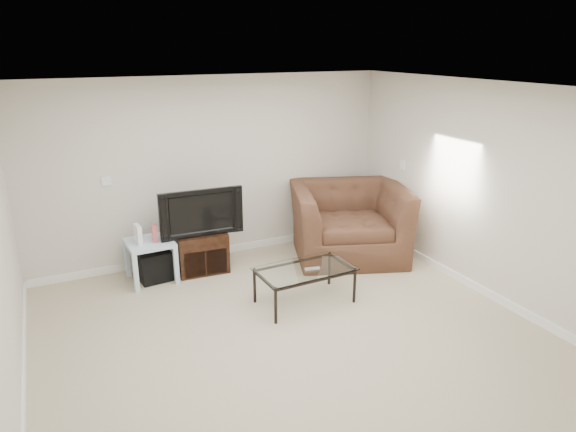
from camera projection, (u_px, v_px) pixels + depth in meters
name	position (u px, v px, depth m)	size (l,w,h in m)	color
floor	(295.00, 339.00, 5.25)	(5.00, 5.00, 0.00)	tan
ceiling	(296.00, 89.00, 4.46)	(5.00, 5.00, 0.00)	white
wall_back	(214.00, 169.00, 6.99)	(5.00, 0.02, 2.50)	silver
wall_right	(490.00, 193.00, 5.88)	(0.02, 5.00, 2.50)	silver
plate_back	(106.00, 181.00, 6.40)	(0.12, 0.02, 0.12)	white
plate_right_switch	(402.00, 165.00, 7.25)	(0.02, 0.09, 0.13)	white
plate_right_outlet	(411.00, 235.00, 7.29)	(0.02, 0.08, 0.12)	white
tv_stand	(202.00, 252.00, 6.77)	(0.65, 0.45, 0.54)	black
dvd_player	(202.00, 240.00, 6.68)	(0.37, 0.26, 0.05)	black
television	(200.00, 211.00, 6.56)	(0.99, 0.20, 0.62)	black
side_table	(151.00, 261.00, 6.50)	(0.55, 0.55, 0.53)	silver
subwoofer	(154.00, 265.00, 6.56)	(0.39, 0.39, 0.39)	black
game_console	(138.00, 234.00, 6.30)	(0.06, 0.18, 0.24)	white
game_case	(154.00, 233.00, 6.39)	(0.06, 0.16, 0.21)	#CC4C4C
recliner	(349.00, 210.00, 7.15)	(1.55, 1.01, 1.35)	#502F1F
coffee_table	(305.00, 285.00, 5.95)	(1.10, 0.62, 0.43)	black
remote	(312.00, 269.00, 5.85)	(0.17, 0.05, 0.02)	#B2B2B7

